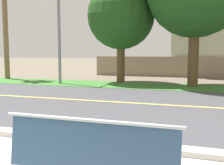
{
  "coord_description": "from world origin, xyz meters",
  "views": [
    {
      "loc": [
        2.2,
        -2.03,
        1.64
      ],
      "look_at": [
        0.38,
        3.55,
        1.0
      ],
      "focal_mm": 43.44,
      "sensor_mm": 36.0,
      "label": 1
    }
  ],
  "objects": [
    {
      "name": "road_centre_line",
      "position": [
        0.0,
        6.5,
        0.01
      ],
      "size": [
        48.0,
        0.14,
        0.01
      ],
      "primitive_type": "cube",
      "color": "#E0CC4C",
      "rests_on": "ground_plane"
    },
    {
      "name": "ground_plane",
      "position": [
        0.0,
        8.0,
        0.0
      ],
      "size": [
        140.0,
        140.0,
        0.0
      ],
      "primitive_type": "plane",
      "color": "#665B4C"
    },
    {
      "name": "curb_edge",
      "position": [
        0.0,
        2.35,
        0.06
      ],
      "size": [
        44.0,
        0.3,
        0.11
      ],
      "primitive_type": "cube",
      "color": "#ADA89E",
      "rests_on": "ground_plane"
    },
    {
      "name": "streetlamp",
      "position": [
        -4.95,
        11.08,
        3.87
      ],
      "size": [
        0.24,
        2.1,
        6.74
      ],
      "color": "gray",
      "rests_on": "ground_plane"
    },
    {
      "name": "garden_wall",
      "position": [
        1.37,
        16.94,
        0.7
      ],
      "size": [
        13.0,
        0.36,
        1.4
      ],
      "primitive_type": "cube",
      "color": "gray",
      "rests_on": "ground_plane"
    },
    {
      "name": "street_asphalt",
      "position": [
        0.0,
        6.5,
        0.0
      ],
      "size": [
        52.0,
        8.0,
        0.01
      ],
      "primitive_type": "cube",
      "color": "#424247",
      "rests_on": "ground_plane"
    },
    {
      "name": "far_verge_grass",
      "position": [
        0.0,
        11.27,
        0.01
      ],
      "size": [
        48.0,
        2.8,
        0.02
      ],
      "primitive_type": "cube",
      "color": "#38702D",
      "rests_on": "ground_plane"
    },
    {
      "name": "shade_tree_far_left",
      "position": [
        -1.9,
        12.38,
        3.93
      ],
      "size": [
        3.67,
        3.67,
        6.06
      ],
      "color": "brown",
      "rests_on": "ground_plane"
    }
  ]
}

